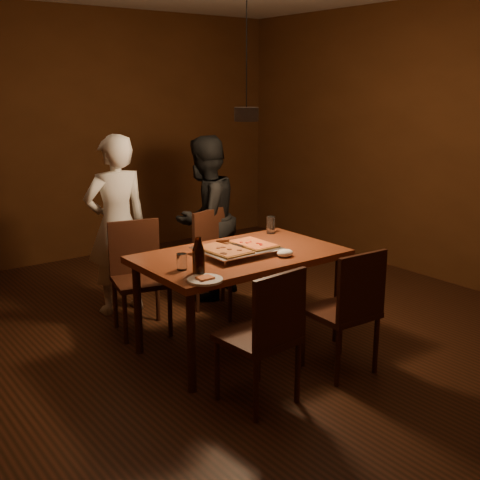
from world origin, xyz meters
TOP-DOWN VIEW (x-y plane):
  - room_shell at (0.00, 0.00)m, footprint 6.00×6.00m
  - dining_table at (-0.15, -0.12)m, footprint 1.50×0.90m
  - chair_far_left at (-0.59, 0.67)m, footprint 0.51×0.51m
  - chair_far_right at (0.19, 0.64)m, footprint 0.52×0.52m
  - chair_near_left at (-0.55, -0.93)m, footprint 0.45×0.45m
  - chair_near_right at (0.18, -0.93)m, footprint 0.44×0.44m
  - pizza_tray at (-0.19, -0.13)m, footprint 0.58×0.49m
  - pizza_meat at (-0.31, -0.14)m, footprint 0.27×0.41m
  - pizza_cheese at (-0.04, -0.14)m, footprint 0.23×0.36m
  - spatula at (-0.19, -0.12)m, footprint 0.14×0.25m
  - beer_bottle_a at (-0.69, -0.40)m, footprint 0.07×0.07m
  - beer_bottle_b at (-0.67, -0.34)m, footprint 0.06×0.06m
  - water_glass_left at (-0.71, -0.22)m, footprint 0.07×0.07m
  - water_glass_right at (0.42, 0.21)m, footprint 0.07×0.07m
  - plate_slice at (-0.72, -0.52)m, footprint 0.23×0.23m
  - napkin at (0.05, -0.40)m, footprint 0.13×0.10m
  - diner_white at (-0.54, 1.14)m, footprint 0.58×0.39m
  - diner_dark at (0.28, 0.99)m, footprint 0.90×0.80m
  - pendant_lamp at (0.00, 0.00)m, footprint 0.18×0.18m

SIDE VIEW (x-z plane):
  - chair_far_left at x=-0.59m, z-range 0.29..0.78m
  - chair_far_right at x=0.19m, z-range 0.29..0.78m
  - chair_near_left at x=-0.55m, z-range 0.29..0.78m
  - chair_near_right at x=0.18m, z-range 0.29..0.78m
  - dining_table at x=-0.15m, z-range 0.30..1.05m
  - plate_slice at x=-0.72m, z-range 0.75..0.77m
  - diner_dark at x=0.28m, z-range 0.00..1.52m
  - pizza_tray at x=-0.19m, z-range 0.75..0.80m
  - napkin at x=0.05m, z-range 0.75..0.80m
  - diner_white at x=-0.54m, z-range 0.00..1.56m
  - water_glass_left at x=-0.71m, z-range 0.75..0.86m
  - pizza_meat at x=-0.31m, z-range 0.80..0.82m
  - pizza_cheese at x=-0.04m, z-range 0.80..0.82m
  - spatula at x=-0.19m, z-range 0.79..0.83m
  - water_glass_right at x=0.42m, z-range 0.75..0.89m
  - beer_bottle_b at x=-0.67m, z-range 0.75..0.99m
  - beer_bottle_a at x=-0.69m, z-range 0.75..1.01m
  - room_shell at x=0.00m, z-range -1.60..4.40m
  - pendant_lamp at x=0.00m, z-range 1.21..2.31m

